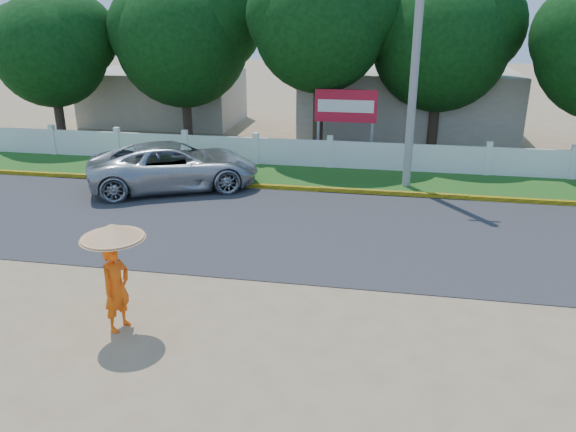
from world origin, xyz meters
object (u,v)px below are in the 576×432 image
object	(u,v)px
vehicle	(174,166)
monk_with_parasol	(114,262)
utility_pole	(415,59)
billboard	(346,110)

from	to	relation	value
vehicle	monk_with_parasol	size ratio (longest dim) A/B	2.61
monk_with_parasol	utility_pole	bearing A→B (deg)	61.89
vehicle	monk_with_parasol	bearing A→B (deg)	169.89
utility_pole	vehicle	distance (m)	8.96
utility_pole	billboard	xyz separation A→B (m)	(-2.49, 3.07, -2.27)
monk_with_parasol	billboard	distance (m)	14.15
monk_with_parasol	billboard	xyz separation A→B (m)	(3.22, 13.76, 0.69)
monk_with_parasol	billboard	bearing A→B (deg)	76.83
utility_pole	billboard	world-z (taller)	utility_pole
vehicle	billboard	xyz separation A→B (m)	(5.54, 4.75, 1.33)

